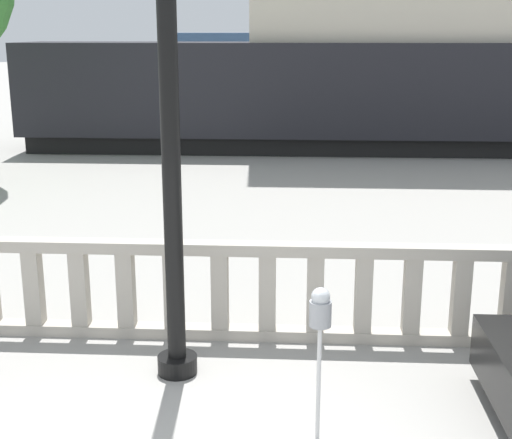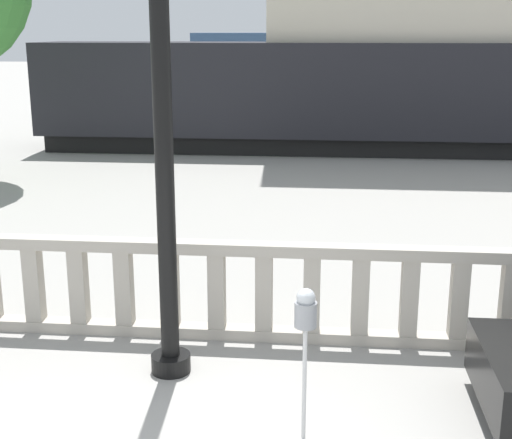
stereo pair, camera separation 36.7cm
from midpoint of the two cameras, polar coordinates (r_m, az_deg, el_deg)
The scene contains 5 objects.
balustrade at distance 8.72m, azimuth -4.12°, elevation -5.72°, with size 16.05×0.24×1.22m.
lamppost at distance 7.38m, azimuth -8.24°, elevation 5.19°, with size 0.44×0.44×5.07m.
parking_meter at distance 6.37m, azimuth 3.51°, elevation -7.78°, with size 0.20×0.20×1.50m.
train_near at distance 22.58m, azimuth 10.71°, elevation 9.77°, with size 22.71×2.84×3.92m.
train_far at distance 36.69m, azimuth 11.05°, elevation 11.82°, with size 22.02×3.17×4.15m.
Camera 1 is at (0.91, -5.01, 3.68)m, focal length 50.00 mm.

